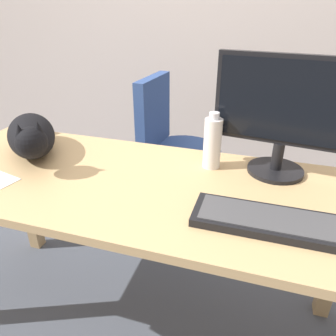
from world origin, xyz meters
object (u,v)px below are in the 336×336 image
at_px(monitor, 285,113).
at_px(keyboard, 272,221).
at_px(cat, 32,135).
at_px(water_bottle, 212,143).
at_px(office_chair, 175,165).

xyz_separation_m(monitor, keyboard, (-0.00, -0.33, -0.21)).
bearing_deg(keyboard, cat, 167.68).
relative_size(keyboard, cat, 0.90).
xyz_separation_m(keyboard, cat, (-0.94, 0.21, 0.07)).
distance_m(monitor, water_bottle, 0.27).
relative_size(monitor, keyboard, 1.09).
bearing_deg(water_bottle, monitor, 5.97).
bearing_deg(keyboard, monitor, 89.18).
distance_m(office_chair, monitor, 0.94).
relative_size(keyboard, water_bottle, 2.07).
xyz_separation_m(monitor, water_bottle, (-0.23, -0.02, -0.13)).
xyz_separation_m(keyboard, water_bottle, (-0.23, 0.31, 0.08)).
bearing_deg(cat, water_bottle, 8.24).
height_order(monitor, water_bottle, monitor).
bearing_deg(water_bottle, cat, -171.76).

